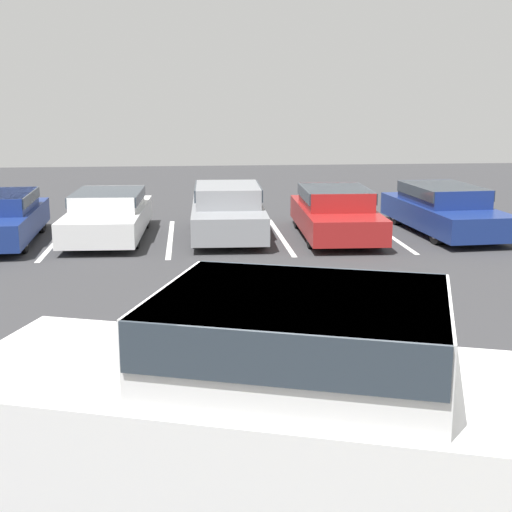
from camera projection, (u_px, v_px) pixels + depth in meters
ground_plane at (315, 470)px, 6.64m from camera, size 60.00×60.00×0.00m
stall_stripe_b at (57, 240)px, 17.23m from camera, size 0.12×4.82×0.01m
stall_stripe_c at (170, 238)px, 17.49m from camera, size 0.12×4.82×0.01m
stall_stripe_d at (280, 236)px, 17.74m from camera, size 0.12×4.82×0.01m
stall_stripe_e at (387, 234)px, 18.00m from camera, size 0.12×4.82×0.01m
stall_stripe_f at (491, 232)px, 18.25m from camera, size 0.12×4.82×0.01m
pickup_truck at (340, 418)px, 5.57m from camera, size 6.51×3.86×1.93m
parked_sedan_b at (108, 213)px, 17.40m from camera, size 1.90×4.57×1.14m
parked_sedan_c at (228, 209)px, 17.59m from camera, size 1.86×4.40×1.27m
parked_sedan_d at (335, 211)px, 17.54m from camera, size 1.87×4.46×1.21m
parked_sedan_e at (443, 208)px, 18.08m from camera, size 2.02×4.79×1.21m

